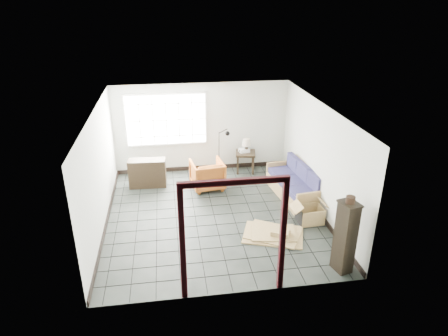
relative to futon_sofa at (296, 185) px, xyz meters
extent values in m
plane|color=black|center=(-2.21, -0.63, -0.32)|extent=(5.50, 5.50, 0.00)
cube|color=silver|center=(-2.21, 2.12, 0.98)|extent=(5.00, 0.02, 2.60)
cube|color=silver|center=(-2.21, -3.38, 0.98)|extent=(5.00, 0.02, 2.60)
cube|color=silver|center=(-4.71, -0.63, 0.98)|extent=(0.02, 5.50, 2.60)
cube|color=silver|center=(0.29, -0.63, 0.98)|extent=(0.02, 5.50, 2.60)
cube|color=white|center=(-2.21, -0.63, 2.28)|extent=(5.00, 5.50, 0.02)
cube|color=black|center=(-2.21, 2.10, -0.26)|extent=(4.95, 0.03, 0.12)
cube|color=black|center=(-4.69, -0.63, -0.26)|extent=(0.03, 5.45, 0.12)
cube|color=black|center=(0.27, -0.63, -0.26)|extent=(0.03, 5.45, 0.12)
cube|color=silver|center=(-3.21, 2.08, 1.28)|extent=(2.32, 0.06, 1.52)
cube|color=white|center=(-3.21, 2.04, 1.28)|extent=(2.20, 0.02, 1.40)
cube|color=black|center=(-3.06, -3.33, 0.73)|extent=(0.10, 0.08, 2.10)
cube|color=black|center=(-1.36, -3.33, 0.73)|extent=(0.10, 0.08, 2.10)
cube|color=black|center=(-2.21, -3.33, 1.83)|extent=(1.80, 0.08, 0.10)
cube|color=olive|center=(-0.06, -0.01, -0.15)|extent=(0.96, 1.95, 0.34)
cube|color=olive|center=(0.05, -0.96, -0.02)|extent=(0.75, 0.14, 0.60)
cube|color=olive|center=(-0.17, 0.95, -0.02)|extent=(0.75, 0.14, 0.60)
cube|color=olive|center=(0.27, 0.03, 0.20)|extent=(0.29, 1.87, 0.66)
cube|color=#17183A|center=(-0.01, -0.62, 0.09)|extent=(0.74, 0.67, 0.15)
cube|color=#17183A|center=(0.26, -0.59, 0.32)|extent=(0.20, 0.61, 0.49)
cube|color=#17183A|center=(-0.08, -0.01, 0.09)|extent=(0.74, 0.67, 0.15)
cube|color=#17183A|center=(0.19, 0.02, 0.32)|extent=(0.20, 0.61, 0.49)
cube|color=#17183A|center=(-0.15, 0.60, 0.09)|extent=(0.74, 0.67, 0.15)
cube|color=#17183A|center=(0.12, 0.64, 0.32)|extent=(0.20, 0.61, 0.49)
imported|color=#933A15|center=(-2.20, 0.85, 0.11)|extent=(0.93, 0.88, 0.85)
cube|color=black|center=(-0.97, 1.77, 0.26)|extent=(0.65, 0.65, 0.07)
cube|color=black|center=(-1.23, 1.59, -0.04)|extent=(0.06, 0.06, 0.56)
cube|color=black|center=(-0.80, 1.51, -0.04)|extent=(0.06, 0.06, 0.56)
cube|color=black|center=(-1.15, 2.03, -0.04)|extent=(0.06, 0.06, 0.56)
cube|color=black|center=(-0.71, 1.95, -0.04)|extent=(0.06, 0.06, 0.56)
cylinder|color=black|center=(-0.95, 1.77, 0.36)|extent=(0.13, 0.13, 0.14)
cylinder|color=black|center=(-0.95, 1.77, 0.49)|extent=(0.03, 0.03, 0.10)
cone|color=beige|center=(-0.95, 1.77, 0.60)|extent=(0.35, 0.35, 0.21)
cube|color=silver|center=(-1.01, 1.80, 0.34)|extent=(0.32, 0.27, 0.10)
cylinder|color=black|center=(-1.15, 1.77, 0.34)|extent=(0.03, 0.06, 0.06)
cylinder|color=black|center=(-1.81, 1.32, -0.30)|extent=(0.25, 0.25, 0.03)
cylinder|color=black|center=(-1.81, 1.32, 0.40)|extent=(0.02, 0.02, 1.40)
cylinder|color=black|center=(-1.70, 1.28, 1.13)|extent=(0.24, 0.04, 0.13)
sphere|color=black|center=(-1.59, 1.25, 1.07)|extent=(0.13, 0.13, 0.13)
cube|color=black|center=(-3.80, 1.20, 0.07)|extent=(1.01, 0.44, 0.77)
cube|color=black|center=(-3.80, 1.20, 0.08)|extent=(0.94, 0.38, 0.03)
cube|color=black|center=(-0.06, -3.03, 0.40)|extent=(0.34, 0.41, 1.43)
cube|color=black|center=(-0.06, -3.03, 1.11)|extent=(0.39, 0.45, 0.04)
cylinder|color=black|center=(-0.06, -3.03, 1.19)|extent=(0.19, 0.19, 0.12)
cube|color=olive|center=(-0.06, -1.27, -0.31)|extent=(0.57, 0.47, 0.02)
cube|color=black|center=(-0.33, -1.28, -0.13)|extent=(0.05, 0.44, 0.37)
cube|color=olive|center=(0.21, -1.25, -0.13)|extent=(0.05, 0.44, 0.37)
cube|color=olive|center=(-0.05, -1.49, -0.13)|extent=(0.55, 0.05, 0.37)
cube|color=olive|center=(-0.07, -1.05, -0.13)|extent=(0.55, 0.05, 0.37)
cube|color=olive|center=(-0.41, -1.29, 0.12)|extent=(0.23, 0.45, 0.15)
cube|color=olive|center=(0.29, -1.25, 0.12)|extent=(0.23, 0.45, 0.15)
cube|color=olive|center=(-1.04, -1.70, -0.30)|extent=(1.50, 1.28, 0.03)
cube|color=olive|center=(-1.04, -1.70, -0.28)|extent=(1.38, 1.28, 0.03)
cube|color=olive|center=(-1.04, -1.70, -0.25)|extent=(1.07, 0.85, 0.03)
cube|color=olive|center=(-0.91, -1.81, -0.19)|extent=(0.47, 0.44, 0.11)
camera|label=1|loc=(-3.20, -8.86, 4.52)|focal=32.00mm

